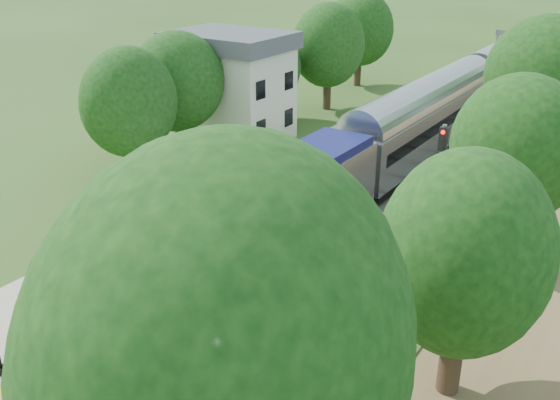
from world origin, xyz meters
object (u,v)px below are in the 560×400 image
Objects in this scene: station_building at (231,85)px; signal_gantry at (540,49)px; train at (535,56)px; lamppost_far at (171,224)px; signal_farside at (439,181)px.

station_building is 1.02× the size of signal_gantry.
signal_gantry is (16.47, 24.99, 0.73)m from station_building.
train is at bearing 68.26° from station_building.
lamppost_far is (-3.88, -52.73, -0.10)m from train.
signal_farside is (3.73, -35.59, -0.54)m from signal_gantry.
lamppost_far is 12.46m from signal_farside.
signal_farside is at bearing 34.83° from lamppost_far.
train reaches higher than lamppost_far.
signal_farside is at bearing -84.02° from signal_gantry.
train is 18.18× the size of signal_farside.
train is at bearing 97.72° from signal_farside.
signal_farside is (10.08, 7.02, 2.06)m from lamppost_far.
signal_farside is (20.20, -10.60, 0.19)m from station_building.
signal_gantry is at bearing 56.62° from station_building.
lamppost_far is at bearing -94.21° from train.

